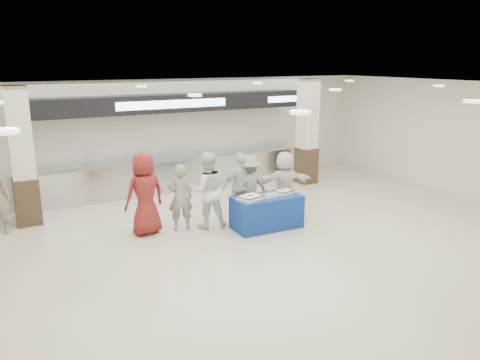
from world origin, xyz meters
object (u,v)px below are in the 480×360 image
cupcake_tray (270,195)px  soldier_a (180,197)px  chef_short (241,186)px  chef_tall (208,190)px  civilian_white (284,183)px  sheet_cake_right (284,191)px  soldier_b (249,187)px  civilian_maroon (145,194)px  sheet_cake_left (251,197)px  display_table (267,212)px

cupcake_tray → soldier_a: (-1.82, 0.87, -0.02)m
soldier_a → chef_short: chef_short is taller
chef_tall → civilian_white: (2.06, -0.04, -0.08)m
sheet_cake_right → civilian_white: civilian_white is taller
chef_short → soldier_b: chef_short is taller
soldier_b → civilian_white: bearing=171.1°
chef_tall → civilian_white: chef_tall is taller
civilian_maroon → cupcake_tray: bearing=149.6°
cupcake_tray → civilian_white: bearing=38.7°
sheet_cake_left → cupcake_tray: sheet_cake_left is taller
soldier_a → civilian_white: 2.67m
display_table → sheet_cake_right: bearing=5.9°
cupcake_tray → civilian_maroon: (-2.59, 0.99, 0.13)m
sheet_cake_left → soldier_a: bearing=147.2°
sheet_cake_right → cupcake_tray: size_ratio=1.07×
display_table → chef_tall: size_ratio=0.88×
sheet_cake_left → chef_short: bearing=75.5°
chef_tall → civilian_white: 2.06m
display_table → sheet_cake_left: (-0.44, -0.03, 0.43)m
civilian_white → cupcake_tray: bearing=54.4°
soldier_a → chef_short: 1.55m
soldier_a → civilian_white: size_ratio=0.95×
display_table → cupcake_tray: 0.41m
cupcake_tray → civilian_maroon: size_ratio=0.23×
civilian_maroon → civilian_white: bearing=165.3°
sheet_cake_left → chef_short: chef_short is taller
sheet_cake_right → chef_tall: chef_tall is taller
sheet_cake_right → civilian_maroon: bearing=163.0°
chef_short → civilian_white: chef_short is taller
sheet_cake_right → soldier_b: soldier_b is taller
sheet_cake_right → civilian_maroon: 3.16m
chef_short → civilian_white: bearing=172.3°
soldier_a → chef_tall: bearing=-178.0°
chef_short → soldier_b: size_ratio=1.06×
chef_tall → soldier_b: chef_tall is taller
cupcake_tray → civilian_white: (0.85, 0.68, 0.02)m
display_table → soldier_a: (-1.76, 0.83, 0.38)m
display_table → soldier_a: soldier_a is taller
chef_tall → chef_short: (0.94, 0.17, -0.06)m
sheet_cake_right → chef_tall: bearing=158.5°
sheet_cake_right → soldier_a: bearing=160.5°
sheet_cake_right → soldier_a: size_ratio=0.30×
sheet_cake_left → soldier_a: soldier_a is taller
soldier_b → sheet_cake_left: bearing=63.7°
cupcake_tray → chef_short: 0.92m
soldier_a → civilian_maroon: bearing=6.3°
civilian_maroon → soldier_a: civilian_maroon is taller
display_table → cupcake_tray: (0.05, -0.04, 0.41)m
display_table → civilian_maroon: bearing=161.4°
cupcake_tray → chef_short: chef_short is taller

